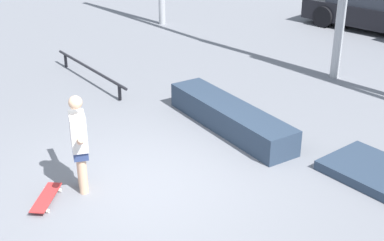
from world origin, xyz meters
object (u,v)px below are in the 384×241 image
Objects in this scene: skateboarder at (79,141)px; parked_car_black at (376,8)px; skateboard at (46,198)px; grind_box at (230,117)px; grind_rail at (90,70)px.

skateboarder is 11.30m from parked_car_black.
skateboard is 11.85m from parked_car_black.
grind_box is 8.33m from parked_car_black.
grind_box reaches higher than skateboard.
grind_box is at bearing -80.31° from parked_car_black.
parked_car_black is (-2.17, 8.04, 0.41)m from grind_box.
parked_car_black is at bearing 126.18° from skateboarder.
grind_box is (-0.05, 3.59, 0.16)m from skateboard.
grind_box reaches higher than grind_rail.
grind_box is 3.75m from grind_rail.
parked_car_black is (-2.21, 11.62, 0.57)m from skateboard.
skateboarder is at bearing -88.03° from grind_box.
grind_rail is at bearing -105.36° from parked_car_black.
grind_box is 0.95× the size of grind_rail.
parked_car_black is at bearing 146.79° from skateboard.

